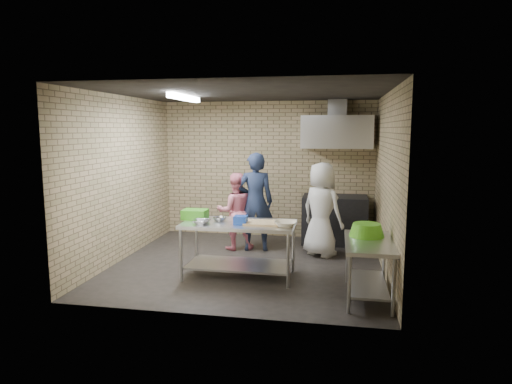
# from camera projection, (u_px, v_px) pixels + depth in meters

# --- Properties ---
(floor) EXTENTS (4.20, 4.20, 0.00)m
(floor) POSITION_uv_depth(u_px,v_px,m) (248.00, 264.00, 7.11)
(floor) COLOR black
(floor) RESTS_ON ground
(ceiling) EXTENTS (4.20, 4.20, 0.00)m
(ceiling) POSITION_uv_depth(u_px,v_px,m) (247.00, 93.00, 6.73)
(ceiling) COLOR black
(ceiling) RESTS_ON ground
(back_wall) EXTENTS (4.20, 0.06, 2.70)m
(back_wall) POSITION_uv_depth(u_px,v_px,m) (267.00, 170.00, 8.87)
(back_wall) COLOR tan
(back_wall) RESTS_ON ground
(front_wall) EXTENTS (4.20, 0.06, 2.70)m
(front_wall) POSITION_uv_depth(u_px,v_px,m) (212.00, 201.00, 4.97)
(front_wall) COLOR tan
(front_wall) RESTS_ON ground
(left_wall) EXTENTS (0.06, 4.00, 2.70)m
(left_wall) POSITION_uv_depth(u_px,v_px,m) (123.00, 178.00, 7.30)
(left_wall) COLOR tan
(left_wall) RESTS_ON ground
(right_wall) EXTENTS (0.06, 4.00, 2.70)m
(right_wall) POSITION_uv_depth(u_px,v_px,m) (387.00, 184.00, 6.54)
(right_wall) COLOR tan
(right_wall) RESTS_ON ground
(prep_table) EXTENTS (1.62, 0.81, 0.81)m
(prep_table) POSITION_uv_depth(u_px,v_px,m) (239.00, 250.00, 6.48)
(prep_table) COLOR silver
(prep_table) RESTS_ON floor
(side_counter) EXTENTS (0.60, 1.20, 0.75)m
(side_counter) POSITION_uv_depth(u_px,v_px,m) (368.00, 269.00, 5.66)
(side_counter) COLOR silver
(side_counter) RESTS_ON floor
(stove) EXTENTS (1.20, 0.70, 0.90)m
(stove) POSITION_uv_depth(u_px,v_px,m) (335.00, 220.00, 8.41)
(stove) COLOR black
(stove) RESTS_ON floor
(range_hood) EXTENTS (1.30, 0.60, 0.60)m
(range_hood) POSITION_uv_depth(u_px,v_px,m) (337.00, 132.00, 8.23)
(range_hood) COLOR silver
(range_hood) RESTS_ON back_wall
(hood_duct) EXTENTS (0.35, 0.30, 0.30)m
(hood_duct) POSITION_uv_depth(u_px,v_px,m) (337.00, 108.00, 8.31)
(hood_duct) COLOR #A5A8AD
(hood_duct) RESTS_ON back_wall
(wall_shelf) EXTENTS (0.80, 0.20, 0.04)m
(wall_shelf) POSITION_uv_depth(u_px,v_px,m) (353.00, 141.00, 8.38)
(wall_shelf) COLOR #3F2B19
(wall_shelf) RESTS_ON back_wall
(fluorescent_fixture) EXTENTS (0.10, 1.25, 0.08)m
(fluorescent_fixture) POSITION_uv_depth(u_px,v_px,m) (184.00, 98.00, 6.92)
(fluorescent_fixture) COLOR white
(fluorescent_fixture) RESTS_ON ceiling
(green_crate) EXTENTS (0.36, 0.27, 0.14)m
(green_crate) POSITION_uv_depth(u_px,v_px,m) (195.00, 214.00, 6.66)
(green_crate) COLOR #36951B
(green_crate) RESTS_ON prep_table
(blue_tub) EXTENTS (0.18, 0.18, 0.12)m
(blue_tub) POSITION_uv_depth(u_px,v_px,m) (241.00, 220.00, 6.31)
(blue_tub) COLOR #163EA9
(blue_tub) RESTS_ON prep_table
(cutting_board) EXTENTS (0.50, 0.38, 0.03)m
(cutting_board) POSITION_uv_depth(u_px,v_px,m) (262.00, 223.00, 6.34)
(cutting_board) COLOR #D9AD7D
(cutting_board) RESTS_ON prep_table
(mixing_bowl_a) EXTENTS (0.25, 0.25, 0.06)m
(mixing_bowl_a) POSITION_uv_depth(u_px,v_px,m) (201.00, 222.00, 6.31)
(mixing_bowl_a) COLOR #ACAFB3
(mixing_bowl_a) RESTS_ON prep_table
(mixing_bowl_b) EXTENTS (0.19, 0.19, 0.06)m
(mixing_bowl_b) POSITION_uv_depth(u_px,v_px,m) (220.00, 219.00, 6.52)
(mixing_bowl_b) COLOR #AFB1B6
(mixing_bowl_b) RESTS_ON prep_table
(ceramic_bowl) EXTENTS (0.31, 0.31, 0.08)m
(ceramic_bowl) POSITION_uv_depth(u_px,v_px,m) (286.00, 224.00, 6.15)
(ceramic_bowl) COLOR beige
(ceramic_bowl) RESTS_ON prep_table
(green_basin) EXTENTS (0.46, 0.46, 0.17)m
(green_basin) POSITION_uv_depth(u_px,v_px,m) (367.00, 230.00, 5.85)
(green_basin) COLOR #59C626
(green_basin) RESTS_ON side_counter
(bottle_green) EXTENTS (0.06, 0.06, 0.15)m
(bottle_green) POSITION_uv_depth(u_px,v_px,m) (361.00, 136.00, 8.34)
(bottle_green) COLOR green
(bottle_green) RESTS_ON wall_shelf
(man_navy) EXTENTS (0.72, 0.55, 1.75)m
(man_navy) POSITION_uv_depth(u_px,v_px,m) (255.00, 202.00, 7.85)
(man_navy) COLOR #151A35
(man_navy) RESTS_ON floor
(woman_pink) EXTENTS (0.81, 0.72, 1.38)m
(woman_pink) POSITION_uv_depth(u_px,v_px,m) (236.00, 211.00, 7.95)
(woman_pink) COLOR pink
(woman_pink) RESTS_ON floor
(woman_white) EXTENTS (0.93, 0.87, 1.60)m
(woman_white) POSITION_uv_depth(u_px,v_px,m) (322.00, 209.00, 7.53)
(woman_white) COLOR silver
(woman_white) RESTS_ON floor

